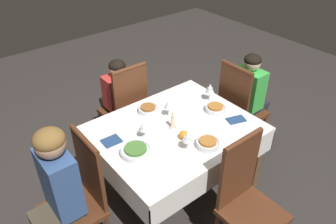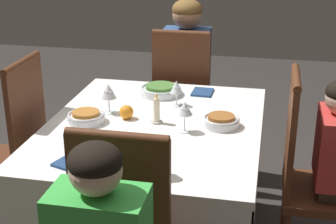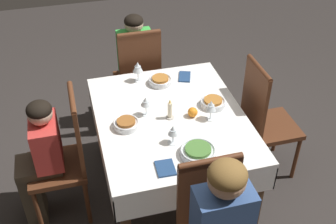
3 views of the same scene
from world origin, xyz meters
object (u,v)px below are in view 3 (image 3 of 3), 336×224
Objects in this scene: wine_glass_south at (211,106)px; napkin_spare_side at (185,77)px; person_child_green at (135,62)px; wine_glass_north at (146,102)px; chair_east at (139,76)px; person_child_red at (40,158)px; napkin_red_folded at (165,168)px; bowl_north at (126,124)px; wine_glass_east at (138,67)px; orange_fruit at (193,112)px; bowl_west at (198,151)px; wine_glass_west at (173,131)px; bowl_east at (160,80)px; bowl_south at (213,102)px; candle_centerpiece at (170,111)px; chair_south at (264,117)px; chair_north at (66,155)px; dining_table at (171,126)px.

wine_glass_south is 0.89× the size of napkin_spare_side.
wine_glass_north is (-0.98, 0.11, 0.25)m from person_child_green.
chair_east is 1.01× the size of person_child_red.
napkin_red_folded is 0.83× the size of napkin_spare_side.
chair_east is 5.79× the size of bowl_north.
person_child_red is at bearing 86.88° from bowl_north.
napkin_red_folded is at bearing 132.80° from wine_glass_south.
wine_glass_east is 2.44× the size of orange_fruit.
wine_glass_east reaches higher than bowl_west.
napkin_red_folded is (-0.22, 0.11, -0.09)m from wine_glass_west.
bowl_east is at bearing 14.03° from orange_fruit.
chair_east is 0.94m from bowl_south.
wine_glass_east is 0.39m from napkin_spare_side.
bowl_north is 0.59m from wine_glass_east.
bowl_north is 1.02× the size of napkin_spare_side.
bowl_west is 0.91m from napkin_spare_side.
wine_glass_west reaches higher than bowl_west.
bowl_west reaches higher than napkin_spare_side.
orange_fruit is at bearing 88.15° from person_child_red.
bowl_west is 0.39m from wine_glass_south.
person_child_red is 1.09m from orange_fruit.
bowl_east is 1.05× the size of napkin_spare_side.
bowl_west is 0.54m from bowl_south.
bowl_west is at bearing -170.21° from candle_centerpiece.
wine_glass_west is at bearing -131.96° from bowl_north.
bowl_east is (0.40, 0.72, 0.21)m from chair_south.
wine_glass_north is 0.58m from napkin_spare_side.
bowl_south is 0.20m from orange_fruit.
wine_glass_west is at bearing 138.51° from orange_fruit.
wine_glass_north is at bearing 87.93° from chair_south.
chair_north is at bearing 118.73° from bowl_east.
person_child_green is (0.17, -0.00, 0.04)m from chair_east.
chair_north and chair_east have the same top height.
bowl_south is at bearing -42.67° from napkin_red_folded.
wine_glass_south reaches higher than bowl_west.
dining_table is at bearing 7.99° from bowl_west.
dining_table is 1.24× the size of chair_north.
bowl_west and bowl_south have the same top height.
bowl_south reaches higher than napkin_red_folded.
person_child_green reaches higher than wine_glass_west.
chair_east is at bearing 5.10° from bowl_west.
candle_centerpiece is at bearing 92.92° from chair_east.
bowl_north is at bearing 83.69° from wine_glass_south.
napkin_red_folded is at bearing 145.23° from orange_fruit.
candle_centerpiece reaches higher than dining_table.
wine_glass_south is at bearing 107.81° from chair_east.
bowl_west is 0.24m from napkin_red_folded.
person_child_red is 5.90× the size of wine_glass_east.
person_child_red is 7.27× the size of wine_glass_west.
chair_east is at bearing -4.70° from napkin_red_folded.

